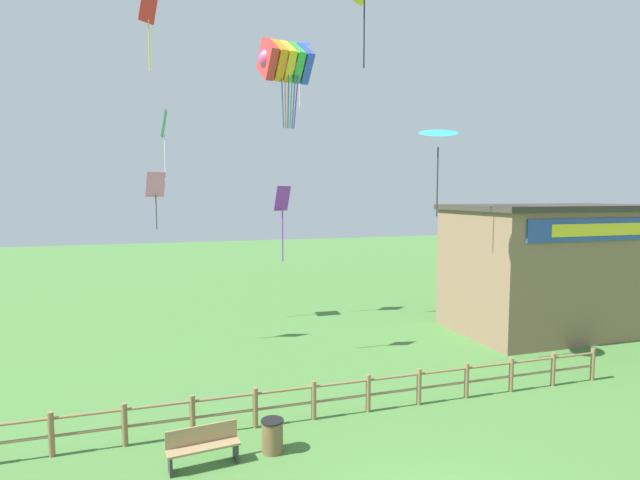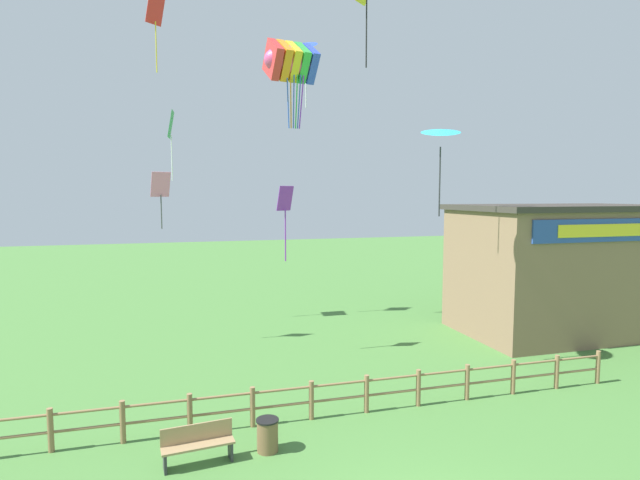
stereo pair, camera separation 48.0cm
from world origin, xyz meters
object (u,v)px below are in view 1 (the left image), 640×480
object	(u,v)px
park_bench_near_fence	(203,445)
kite_green_diamond	(164,130)
seaside_building	(552,267)
kite_rainbow_parafoil	(285,62)
kite_cyan_delta	(438,133)
kite_pink_diamond	(156,189)
kite_blue_delta	(299,46)
kite_purple_streamer	(282,209)
kite_red_diamond	(148,17)
trash_bin	(272,436)

from	to	relation	value
park_bench_near_fence	kite_green_diamond	bearing A→B (deg)	92.47
seaside_building	kite_rainbow_parafoil	distance (m)	15.44
seaside_building	kite_cyan_delta	distance (m)	10.09
kite_rainbow_parafoil	kite_pink_diamond	distance (m)	8.58
park_bench_near_fence	kite_blue_delta	size ratio (longest dim) A/B	0.49
seaside_building	kite_rainbow_parafoil	world-z (taller)	kite_rainbow_parafoil
kite_blue_delta	kite_rainbow_parafoil	bearing A→B (deg)	-124.37
kite_purple_streamer	kite_cyan_delta	bearing A→B (deg)	-34.26
park_bench_near_fence	kite_red_diamond	size ratio (longest dim) A/B	0.51
seaside_building	kite_red_diamond	xyz separation A→B (m)	(-17.24, 5.88, 11.16)
kite_green_diamond	kite_red_diamond	world-z (taller)	kite_red_diamond
kite_blue_delta	kite_red_diamond	bearing A→B (deg)	-175.85
kite_blue_delta	kite_pink_diamond	bearing A→B (deg)	-151.01
kite_rainbow_parafoil	kite_blue_delta	world-z (taller)	kite_blue_delta
trash_bin	kite_pink_diamond	size ratio (longest dim) A/B	0.35
kite_rainbow_parafoil	kite_blue_delta	bearing A→B (deg)	55.63
kite_pink_diamond	kite_blue_delta	distance (m)	10.69
seaside_building	kite_purple_streamer	world-z (taller)	kite_purple_streamer
park_bench_near_fence	kite_cyan_delta	size ratio (longest dim) A/B	0.54
park_bench_near_fence	kite_purple_streamer	world-z (taller)	kite_purple_streamer
kite_pink_diamond	kite_cyan_delta	size ratio (longest dim) A/B	0.73
kite_green_diamond	seaside_building	bearing A→B (deg)	-19.43
trash_bin	kite_blue_delta	xyz separation A→B (m)	(4.34, 13.32, 13.13)
kite_red_diamond	seaside_building	bearing A→B (deg)	-18.83
trash_bin	kite_cyan_delta	bearing A→B (deg)	29.69
park_bench_near_fence	kite_blue_delta	xyz separation A→B (m)	(5.98, 13.44, 13.04)
kite_purple_streamer	kite_cyan_delta	world-z (taller)	kite_cyan_delta
seaside_building	kite_pink_diamond	size ratio (longest dim) A/B	4.01
seaside_building	kite_green_diamond	world-z (taller)	kite_green_diamond
kite_pink_diamond	kite_blue_delta	size ratio (longest dim) A/B	0.66
seaside_building	kite_purple_streamer	xyz separation A→B (m)	(-12.58, -0.01, 2.78)
kite_pink_diamond	kite_red_diamond	world-z (taller)	kite_red_diamond
kite_cyan_delta	kite_red_diamond	bearing A→B (deg)	135.77
park_bench_near_fence	kite_purple_streamer	xyz separation A→B (m)	(3.55, 7.04, 5.16)
park_bench_near_fence	seaside_building	bearing A→B (deg)	23.61
kite_pink_diamond	kite_red_diamond	xyz separation A→B (m)	(-0.13, 3.34, 7.65)
seaside_building	kite_red_diamond	size ratio (longest dim) A/B	2.77
kite_purple_streamer	kite_red_diamond	xyz separation A→B (m)	(-4.65, 5.89, 8.38)
kite_purple_streamer	kite_blue_delta	size ratio (longest dim) A/B	0.83
trash_bin	kite_rainbow_parafoil	distance (m)	16.97
park_bench_near_fence	kite_green_diamond	xyz separation A→B (m)	(-0.56, 12.94, 8.62)
seaside_building	kite_cyan_delta	world-z (taller)	kite_cyan_delta
park_bench_near_fence	kite_blue_delta	world-z (taller)	kite_blue_delta
kite_red_diamond	kite_cyan_delta	bearing A→B (deg)	-44.23
kite_green_diamond	kite_pink_diamond	bearing A→B (deg)	-97.11
seaside_building	kite_green_diamond	size ratio (longest dim) A/B	2.85
park_bench_near_fence	kite_red_diamond	xyz separation A→B (m)	(-1.10, 12.93, 13.54)
kite_purple_streamer	kite_pink_diamond	size ratio (longest dim) A/B	1.25
park_bench_near_fence	kite_red_diamond	distance (m)	18.76
kite_green_diamond	kite_pink_diamond	distance (m)	4.33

